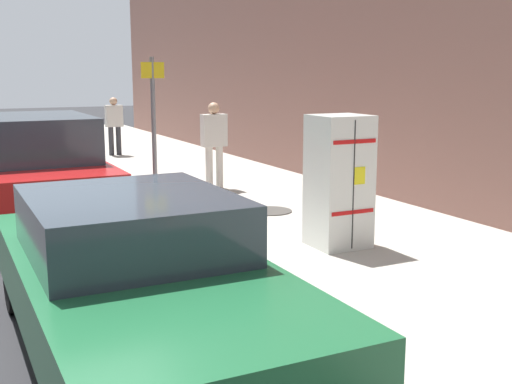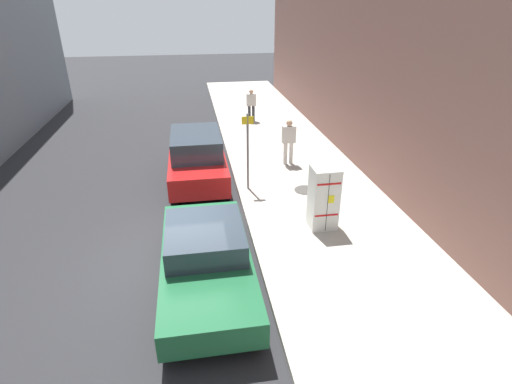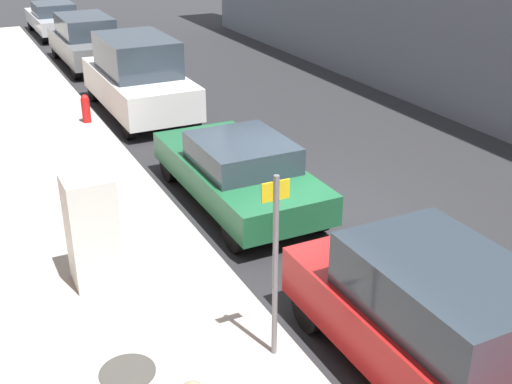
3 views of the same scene
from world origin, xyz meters
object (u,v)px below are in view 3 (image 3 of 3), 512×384
(parked_suv_gray, at_px, (86,40))
(parked_van_white, at_px, (138,77))
(street_sign_post, at_px, (275,259))
(parked_suv_red, at_px, (441,325))
(parked_sedan_green, at_px, (238,170))
(parked_sedan_silver, at_px, (54,18))
(fire_hydrant, at_px, (86,108))
(discarded_refrigerator, at_px, (92,231))

(parked_suv_gray, bearing_deg, parked_van_white, -90.00)
(street_sign_post, height_order, parked_van_white, street_sign_post)
(parked_suv_red, distance_m, parked_sedan_green, 5.73)
(parked_sedan_green, distance_m, parked_suv_gray, 12.78)
(parked_suv_red, xyz_separation_m, parked_sedan_green, (0.00, 5.72, -0.16))
(street_sign_post, height_order, parked_sedan_silver, street_sign_post)
(parked_sedan_silver, bearing_deg, parked_suv_red, -90.00)
(street_sign_post, bearing_deg, fire_hydrant, 90.14)
(parked_suv_gray, bearing_deg, fire_hydrant, -103.18)
(parked_sedan_silver, bearing_deg, discarded_refrigerator, -98.74)
(discarded_refrigerator, distance_m, parked_van_white, 8.84)
(discarded_refrigerator, bearing_deg, parked_suv_gray, 77.62)
(discarded_refrigerator, relative_size, parked_suv_gray, 0.37)
(fire_hydrant, distance_m, parked_sedan_silver, 13.19)
(discarded_refrigerator, xyz_separation_m, parked_van_white, (3.20, 8.24, 0.04))
(parked_sedan_green, relative_size, parked_van_white, 0.94)
(street_sign_post, relative_size, parked_suv_red, 0.55)
(street_sign_post, xyz_separation_m, parked_sedan_silver, (1.58, 23.50, -0.81))
(discarded_refrigerator, relative_size, fire_hydrant, 2.34)
(parked_suv_red, bearing_deg, parked_van_white, 90.00)
(parked_suv_red, distance_m, parked_suv_gray, 18.50)
(parked_van_white, bearing_deg, parked_sedan_silver, 90.00)
(fire_hydrant, relative_size, parked_sedan_green, 0.16)
(parked_sedan_green, bearing_deg, parked_van_white, 90.00)
(fire_hydrant, distance_m, parked_suv_red, 11.76)
(fire_hydrant, xyz_separation_m, parked_sedan_green, (1.61, -5.92, 0.19))
(fire_hydrant, bearing_deg, parked_sedan_silver, 83.01)
(fire_hydrant, xyz_separation_m, parked_suv_red, (1.61, -11.65, 0.35))
(street_sign_post, relative_size, parked_suv_gray, 0.53)
(discarded_refrigerator, distance_m, street_sign_post, 3.20)
(parked_suv_gray, xyz_separation_m, parked_sedan_silver, (0.00, 6.24, -0.17))
(parked_sedan_green, xyz_separation_m, parked_sedan_silver, (0.00, 19.01, 0.01))
(parked_sedan_green, relative_size, parked_sedan_silver, 0.99)
(parked_van_white, bearing_deg, discarded_refrigerator, -111.20)
(street_sign_post, height_order, fire_hydrant, street_sign_post)
(parked_suv_red, distance_m, parked_van_white, 12.18)
(parked_van_white, bearing_deg, parked_sedan_green, -90.00)
(parked_sedan_silver, bearing_deg, parked_sedan_green, -90.00)
(discarded_refrigerator, relative_size, parked_sedan_silver, 0.38)
(street_sign_post, height_order, parked_suv_red, street_sign_post)
(parked_van_white, bearing_deg, fire_hydrant, -161.58)
(parked_suv_red, bearing_deg, street_sign_post, 141.97)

